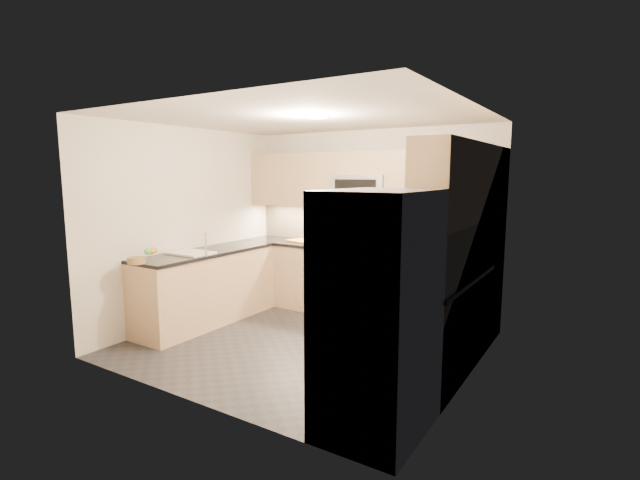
{
  "coord_description": "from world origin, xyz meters",
  "views": [
    {
      "loc": [
        2.84,
        -4.14,
        1.91
      ],
      "look_at": [
        0.0,
        0.35,
        1.15
      ],
      "focal_mm": 26.0,
      "sensor_mm": 36.0,
      "label": 1
    }
  ],
  "objects_px": {
    "gas_range": "(357,283)",
    "microwave": "(362,190)",
    "refrigerator": "(378,313)",
    "cutting_board": "(304,241)",
    "fruit_basket": "(136,260)",
    "utensil_bowl": "(463,252)"
  },
  "relations": [
    {
      "from": "refrigerator",
      "to": "fruit_basket",
      "type": "xyz_separation_m",
      "value": [
        -2.96,
        0.13,
        0.07
      ]
    },
    {
      "from": "cutting_board",
      "to": "fruit_basket",
      "type": "distance_m",
      "value": 2.44
    },
    {
      "from": "gas_range",
      "to": "microwave",
      "type": "xyz_separation_m",
      "value": [
        0.0,
        0.12,
        1.24
      ]
    },
    {
      "from": "gas_range",
      "to": "fruit_basket",
      "type": "relative_size",
      "value": 4.79
    },
    {
      "from": "microwave",
      "to": "gas_range",
      "type": "bearing_deg",
      "value": -90.0
    },
    {
      "from": "cutting_board",
      "to": "fruit_basket",
      "type": "xyz_separation_m",
      "value": [
        -0.59,
        -2.37,
        0.03
      ]
    },
    {
      "from": "gas_range",
      "to": "microwave",
      "type": "relative_size",
      "value": 1.2
    },
    {
      "from": "microwave",
      "to": "utensil_bowl",
      "type": "relative_size",
      "value": 2.71
    },
    {
      "from": "microwave",
      "to": "utensil_bowl",
      "type": "bearing_deg",
      "value": -7.9
    },
    {
      "from": "cutting_board",
      "to": "fruit_basket",
      "type": "height_order",
      "value": "fruit_basket"
    },
    {
      "from": "refrigerator",
      "to": "utensil_bowl",
      "type": "height_order",
      "value": "refrigerator"
    },
    {
      "from": "microwave",
      "to": "refrigerator",
      "type": "xyz_separation_m",
      "value": [
        1.45,
        -2.55,
        -0.8
      ]
    },
    {
      "from": "gas_range",
      "to": "microwave",
      "type": "height_order",
      "value": "microwave"
    },
    {
      "from": "gas_range",
      "to": "fruit_basket",
      "type": "height_order",
      "value": "fruit_basket"
    },
    {
      "from": "microwave",
      "to": "cutting_board",
      "type": "distance_m",
      "value": 1.19
    },
    {
      "from": "microwave",
      "to": "refrigerator",
      "type": "relative_size",
      "value": 0.42
    },
    {
      "from": "refrigerator",
      "to": "gas_range",
      "type": "bearing_deg",
      "value": 120.88
    },
    {
      "from": "refrigerator",
      "to": "cutting_board",
      "type": "relative_size",
      "value": 3.94
    },
    {
      "from": "microwave",
      "to": "fruit_basket",
      "type": "height_order",
      "value": "microwave"
    },
    {
      "from": "refrigerator",
      "to": "cutting_board",
      "type": "bearing_deg",
      "value": 133.37
    },
    {
      "from": "refrigerator",
      "to": "fruit_basket",
      "type": "height_order",
      "value": "refrigerator"
    },
    {
      "from": "refrigerator",
      "to": "fruit_basket",
      "type": "distance_m",
      "value": 2.96
    }
  ]
}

